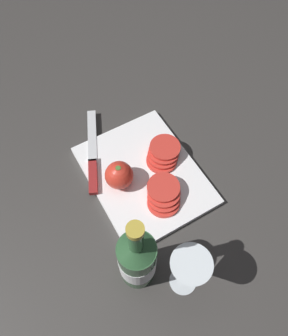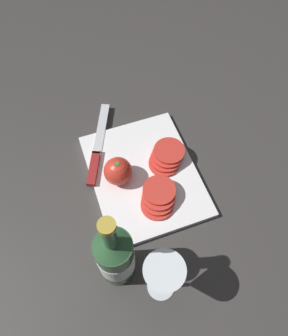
{
  "view_description": "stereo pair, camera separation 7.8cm",
  "coord_description": "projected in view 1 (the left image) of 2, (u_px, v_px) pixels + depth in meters",
  "views": [
    {
      "loc": [
        -0.3,
        0.2,
        0.79
      ],
      "look_at": [
        0.07,
        -0.01,
        0.05
      ],
      "focal_mm": 35.0,
      "sensor_mm": 36.0,
      "label": 1
    },
    {
      "loc": [
        -0.33,
        0.13,
        0.79
      ],
      "look_at": [
        0.07,
        -0.01,
        0.05
      ],
      "focal_mm": 35.0,
      "sensor_mm": 36.0,
      "label": 2
    }
  ],
  "objects": [
    {
      "name": "tomato_slice_stack_near",
      "position": [
        163.0,
        154.0,
        0.9
      ],
      "size": [
        0.1,
        0.11,
        0.03
      ],
      "color": "red",
      "rests_on": "cutting_board"
    },
    {
      "name": "cutting_board",
      "position": [
        144.0,
        175.0,
        0.9
      ],
      "size": [
        0.35,
        0.28,
        0.02
      ],
      "color": "white",
      "rests_on": "ground_plane"
    },
    {
      "name": "whole_tomato",
      "position": [
        119.0,
        175.0,
        0.84
      ],
      "size": [
        0.07,
        0.07,
        0.08
      ],
      "color": "red",
      "rests_on": "cutting_board"
    },
    {
      "name": "wine_bottle",
      "position": [
        137.0,
        260.0,
        0.69
      ],
      "size": [
        0.08,
        0.08,
        0.3
      ],
      "color": "#2D5633",
      "rests_on": "ground_plane"
    },
    {
      "name": "tomato_slice_stack_far",
      "position": [
        164.0,
        195.0,
        0.84
      ],
      "size": [
        0.11,
        0.1,
        0.03
      ],
      "color": "red",
      "rests_on": "cutting_board"
    },
    {
      "name": "ground_plane",
      "position": [
        154.0,
        200.0,
        0.87
      ],
      "size": [
        3.0,
        3.0,
        0.0
      ],
      "primitive_type": "plane",
      "color": "#383533"
    },
    {
      "name": "knife",
      "position": [
        93.0,
        166.0,
        0.89
      ],
      "size": [
        0.27,
        0.14,
        0.01
      ],
      "rotation": [
        0.0,
        0.0,
        5.86
      ],
      "color": "silver",
      "rests_on": "cutting_board"
    },
    {
      "name": "wine_glass",
      "position": [
        189.0,
        270.0,
        0.66
      ],
      "size": [
        0.08,
        0.08,
        0.17
      ],
      "color": "silver",
      "rests_on": "ground_plane"
    }
  ]
}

